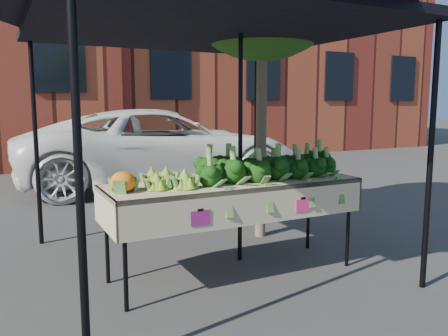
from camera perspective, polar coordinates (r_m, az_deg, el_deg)
The scene contains 9 objects.
ground at distance 4.39m, azimuth 1.91°, elevation -13.50°, with size 90.00×90.00×0.00m, color #353538.
table at distance 4.31m, azimuth 1.22°, elevation -7.60°, with size 2.40×0.81×0.90m.
canopy at distance 4.48m, azimuth -2.36°, elevation 4.95°, with size 3.16×3.16×2.74m, color black, non-canonical shape.
broccoli_heap at distance 4.40m, azimuth 5.57°, elevation 0.66°, with size 1.63×0.60×0.30m, color #13340A.
romanesco_cluster at distance 3.96m, azimuth -7.53°, elevation -0.70°, with size 0.46×0.60×0.23m, color #9FB52E.
cauliflower_pair at distance 3.77m, azimuth -12.62°, elevation -1.44°, with size 0.23×0.23×0.21m, color orange.
vehicle at distance 9.06m, azimuth -8.03°, elevation 15.12°, with size 2.53×1.52×5.48m, color white.
street_tree at distance 5.44m, azimuth 4.78°, elevation 10.60°, with size 1.89×1.89×3.71m, color #1E4C14, non-canonical shape.
building_right at distance 18.60m, azimuth 2.32°, elevation 16.17°, with size 12.00×8.00×8.50m, color maroon.
Camera 1 is at (-1.97, -3.57, 1.61)m, focal length 36.24 mm.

